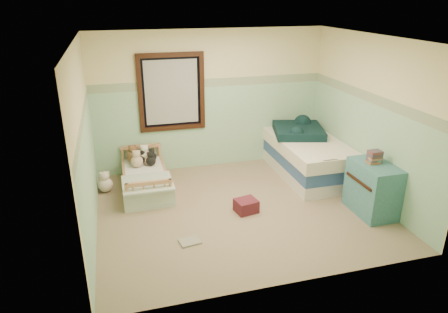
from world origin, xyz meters
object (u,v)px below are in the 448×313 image
object	(u,v)px
red_pillow	(246,206)
floor_book	(190,241)
dresser	(373,189)
toddler_bed_frame	(146,184)
plush_floor_tan	(138,195)
plush_floor_cream	(106,185)
twin_bed_frame	(306,168)

from	to	relation	value
red_pillow	floor_book	world-z (taller)	red_pillow
dresser	floor_book	size ratio (longest dim) A/B	2.92
toddler_bed_frame	plush_floor_tan	size ratio (longest dim) A/B	5.84
plush_floor_cream	plush_floor_tan	bearing A→B (deg)	-47.21
toddler_bed_frame	dresser	size ratio (longest dim) A/B	1.82
toddler_bed_frame	twin_bed_frame	distance (m)	2.86
twin_bed_frame	plush_floor_cream	bearing A→B (deg)	176.59
twin_bed_frame	floor_book	size ratio (longest dim) A/B	7.51
toddler_bed_frame	twin_bed_frame	world-z (taller)	twin_bed_frame
toddler_bed_frame	red_pillow	xyz separation A→B (m)	(1.37, -1.16, 0.01)
dresser	plush_floor_tan	bearing A→B (deg)	159.60
toddler_bed_frame	plush_floor_cream	bearing A→B (deg)	171.80
plush_floor_tan	red_pillow	bearing A→B (deg)	-25.42
twin_bed_frame	red_pillow	distance (m)	1.81
plush_floor_tan	twin_bed_frame	xyz separation A→B (m)	(3.01, 0.32, -0.01)
plush_floor_cream	red_pillow	distance (m)	2.38
plush_floor_cream	dresser	xyz separation A→B (m)	(3.80, -1.76, 0.27)
floor_book	toddler_bed_frame	bearing A→B (deg)	94.17
toddler_bed_frame	plush_floor_cream	distance (m)	0.65
plush_floor_tan	plush_floor_cream	bearing A→B (deg)	132.79
toddler_bed_frame	floor_book	distance (m)	1.79
toddler_bed_frame	plush_floor_tan	world-z (taller)	plush_floor_tan
dresser	floor_book	bearing A→B (deg)	-178.37
dresser	red_pillow	bearing A→B (deg)	164.20
plush_floor_tan	red_pillow	xyz separation A→B (m)	(1.53, -0.73, -0.02)
dresser	plush_floor_cream	bearing A→B (deg)	155.14
twin_bed_frame	floor_book	distance (m)	2.94
floor_book	dresser	bearing A→B (deg)	-7.27
plush_floor_cream	dresser	distance (m)	4.19
toddler_bed_frame	dresser	xyz separation A→B (m)	(3.15, -1.67, 0.30)
toddler_bed_frame	red_pillow	size ratio (longest dim) A/B	4.54
twin_bed_frame	red_pillow	size ratio (longest dim) A/B	6.41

